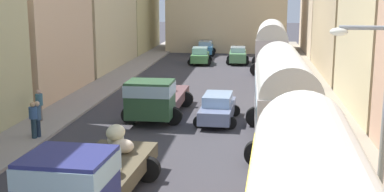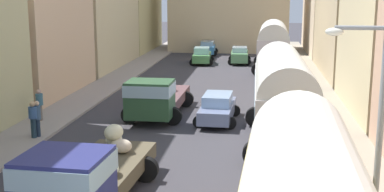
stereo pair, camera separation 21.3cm
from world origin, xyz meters
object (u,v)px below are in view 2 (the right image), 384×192
object	(u,v)px
cargo_truck_0	(83,175)
pedestrian_2	(33,119)
cargo_truck_1	(156,97)
car_4	(240,55)
parked_bus_1	(282,94)
parked_bus_2	(273,44)
pedestrian_0	(40,104)
streetlamp_near	(372,121)
car_0	(202,56)
car_1	(208,48)
car_3	(218,108)
pedestrian_1	(37,117)

from	to	relation	value
cargo_truck_0	pedestrian_2	distance (m)	8.68
cargo_truck_1	car_4	size ratio (longest dim) A/B	1.81
parked_bus_1	parked_bus_2	size ratio (longest dim) A/B	1.17
pedestrian_0	streetlamp_near	size ratio (longest dim) A/B	0.30
parked_bus_1	pedestrian_2	bearing A→B (deg)	-175.72
car_4	pedestrian_2	world-z (taller)	pedestrian_2
pedestrian_2	cargo_truck_0	bearing A→B (deg)	-55.83
parked_bus_1	pedestrian_2	size ratio (longest dim) A/B	5.27
parked_bus_2	car_4	world-z (taller)	parked_bus_2
pedestrian_2	car_0	bearing A→B (deg)	79.43
parked_bus_1	car_1	xyz separation A→B (m)	(-6.47, 31.73, -1.54)
cargo_truck_0	car_0	size ratio (longest dim) A/B	1.90
parked_bus_1	streetlamp_near	xyz separation A→B (m)	(1.78, -9.38, 1.25)
cargo_truck_0	car_0	xyz separation A→B (m)	(-0.10, 32.76, -0.46)
car_0	car_3	distance (m)	21.30
car_1	pedestrian_0	bearing A→B (deg)	-100.83
car_0	car_1	size ratio (longest dim) A/B	0.83
pedestrian_0	parked_bus_1	bearing A→B (deg)	-10.47
cargo_truck_1	pedestrian_0	distance (m)	5.99
parked_bus_2	car_0	size ratio (longest dim) A/B	2.21
parked_bus_1	cargo_truck_0	bearing A→B (deg)	-127.72
parked_bus_1	cargo_truck_0	distance (m)	10.18
parked_bus_2	cargo_truck_0	size ratio (longest dim) A/B	1.16
car_1	car_3	world-z (taller)	car_1
pedestrian_0	car_1	bearing A→B (deg)	79.17
car_1	pedestrian_1	world-z (taller)	pedestrian_1
parked_bus_2	car_4	distance (m)	5.41
car_4	car_0	bearing A→B (deg)	-167.54
cargo_truck_0	streetlamp_near	world-z (taller)	streetlamp_near
car_1	cargo_truck_1	bearing A→B (deg)	-89.83
pedestrian_0	cargo_truck_0	bearing A→B (deg)	-60.00
parked_bus_2	pedestrian_2	distance (m)	24.75
car_3	pedestrian_1	xyz separation A→B (m)	(-7.86, -4.30, 0.31)
car_4	pedestrian_2	distance (m)	27.59
cargo_truck_0	pedestrian_0	world-z (taller)	cargo_truck_0
parked_bus_2	pedestrian_0	size ratio (longest dim) A/B	4.62
car_3	parked_bus_2	bearing A→B (deg)	79.70
cargo_truck_0	car_3	bearing A→B (deg)	75.16
parked_bus_1	pedestrian_2	distance (m)	11.17
streetlamp_near	pedestrian_1	bearing A→B (deg)	145.44
parked_bus_1	car_3	world-z (taller)	parked_bus_1
car_1	pedestrian_2	world-z (taller)	pedestrian_2
car_0	car_1	distance (m)	6.98
parked_bus_2	car_0	bearing A→B (deg)	151.11
pedestrian_1	pedestrian_2	bearing A→B (deg)	-116.50
car_0	car_4	size ratio (longest dim) A/B	0.95
parked_bus_2	car_3	xyz separation A→B (m)	(-3.19, -17.54, -1.55)
parked_bus_2	pedestrian_0	bearing A→B (deg)	-122.72
car_4	pedestrian_1	bearing A→B (deg)	-107.24
cargo_truck_1	car_0	bearing A→B (deg)	89.74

